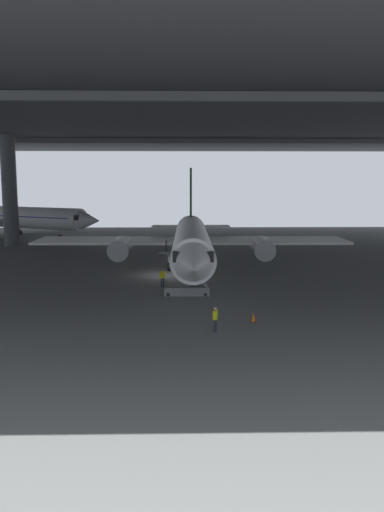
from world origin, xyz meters
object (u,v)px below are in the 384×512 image
Objects in this scene: crew_worker_near_nose at (215,318)px; traffic_cone_orange at (253,317)px; airplane_distant at (17,217)px; crew_worker_by_stairs at (163,277)px; boarding_stairs at (186,286)px; airplane_main at (192,241)px.

traffic_cone_orange is (2.66, 2.27, -0.59)m from crew_worker_near_nose.
airplane_distant reaches higher than traffic_cone_orange.
airplane_distant is at bearing 121.46° from crew_worker_by_stairs.
crew_worker_near_nose reaches higher than traffic_cone_orange.
boarding_stairs is 53.15m from airplane_distant.
airplane_distant is at bearing 121.03° from traffic_cone_orange.
crew_worker_near_nose is at bearing -74.71° from crew_worker_by_stairs.
crew_worker_by_stairs is 0.05× the size of airplane_distant.
airplane_distant is at bearing 128.66° from airplane_main.
airplane_distant is at bearing 117.90° from crew_worker_near_nose.
airplane_main is 45.68m from airplane_distant.
traffic_cone_orange is (32.24, -53.59, -3.06)m from airplane_distant.
traffic_cone_orange is at bearing -60.61° from crew_worker_by_stairs.
airplane_main is 18.55m from traffic_cone_orange.
crew_worker_near_nose is 63.26m from airplane_distant.
crew_worker_near_nose is at bearing -139.60° from traffic_cone_orange.
airplane_main is at bearing 92.95° from crew_worker_near_nose.
boarding_stairs reaches higher than crew_worker_by_stairs.
airplane_main is at bearing 101.67° from traffic_cone_orange.
airplane_main is 7.54× the size of boarding_stairs.
crew_worker_by_stairs reaches higher than traffic_cone_orange.
airplane_distant reaches higher than boarding_stairs.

